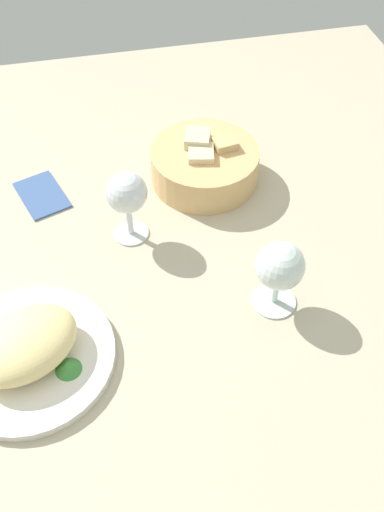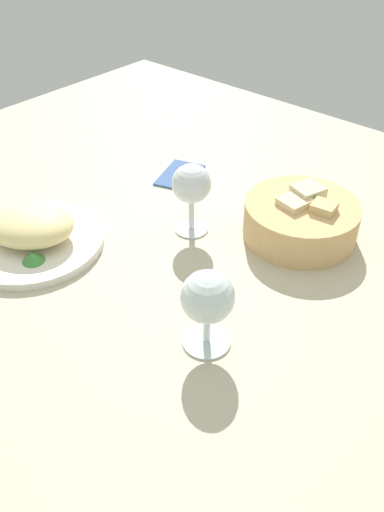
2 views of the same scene
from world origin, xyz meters
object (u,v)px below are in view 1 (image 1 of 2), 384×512
at_px(plate, 30,357).
at_px(wine_glass_far, 127,196).
at_px(folded_napkin, 42,194).
at_px(wine_glass_near, 280,269).
at_px(bread_basket, 205,164).

bearing_deg(plate, wine_glass_far, 50.77).
bearing_deg(folded_napkin, wine_glass_near, -152.35).
bearing_deg(wine_glass_near, plate, -176.24).
distance_m(plate, wine_glass_near, 0.37).
height_order(plate, bread_basket, bread_basket).
relative_size(plate, folded_napkin, 2.15).
relative_size(wine_glass_near, folded_napkin, 1.09).
xyz_separation_m(plate, bread_basket, (0.32, 0.32, 0.03)).
xyz_separation_m(wine_glass_far, folded_napkin, (-0.14, 0.13, -0.08)).
height_order(plate, wine_glass_far, wine_glass_far).
height_order(bread_basket, wine_glass_near, wine_glass_near).
bearing_deg(bread_basket, wine_glass_near, -82.65).
xyz_separation_m(plate, wine_glass_near, (0.36, 0.02, 0.07)).
height_order(wine_glass_near, folded_napkin, wine_glass_near).
bearing_deg(folded_napkin, plate, 155.98).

